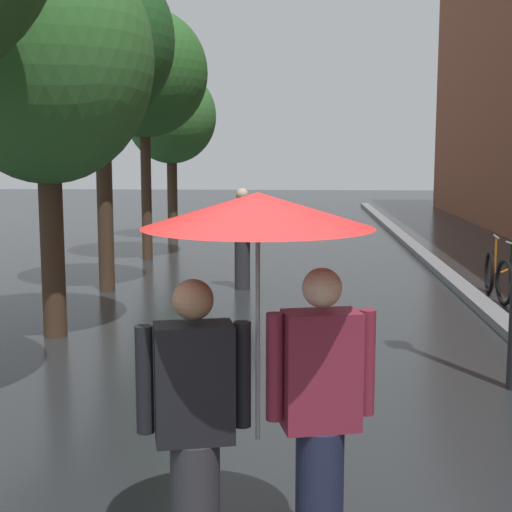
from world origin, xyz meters
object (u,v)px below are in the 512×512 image
(street_tree_2, at_px, (100,42))
(street_tree_4, at_px, (171,117))
(street_tree_3, at_px, (144,73))
(street_tree_1, at_px, (45,60))
(pedestrian_walking_midground, at_px, (242,238))
(couple_under_umbrella, at_px, (259,322))

(street_tree_2, height_order, street_tree_4, street_tree_2)
(street_tree_3, height_order, street_tree_4, street_tree_3)
(street_tree_1, distance_m, pedestrian_walking_midground, 4.65)
(street_tree_3, relative_size, couple_under_umbrella, 2.47)
(street_tree_1, xyz_separation_m, pedestrian_walking_midground, (2.09, 3.31, -2.51))
(street_tree_1, xyz_separation_m, street_tree_2, (-0.12, 3.03, 0.63))
(street_tree_1, bearing_deg, street_tree_4, 91.49)
(couple_under_umbrella, bearing_deg, street_tree_1, 118.44)
(street_tree_4, height_order, couple_under_umbrella, street_tree_4)
(street_tree_1, bearing_deg, street_tree_2, 92.35)
(street_tree_2, bearing_deg, street_tree_1, -87.65)
(street_tree_2, distance_m, couple_under_umbrella, 9.12)
(street_tree_3, height_order, couple_under_umbrella, street_tree_3)
(couple_under_umbrella, xyz_separation_m, pedestrian_walking_midground, (-0.73, 8.52, -0.58))
(street_tree_2, height_order, pedestrian_walking_midground, street_tree_2)
(street_tree_2, xyz_separation_m, couple_under_umbrella, (2.95, -8.24, -2.56))
(street_tree_1, relative_size, pedestrian_walking_midground, 2.91)
(couple_under_umbrella, bearing_deg, pedestrian_walking_midground, 94.89)
(street_tree_1, height_order, street_tree_3, street_tree_3)
(street_tree_3, relative_size, street_tree_4, 1.19)
(street_tree_1, distance_m, street_tree_3, 6.61)
(street_tree_1, bearing_deg, street_tree_3, 91.50)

